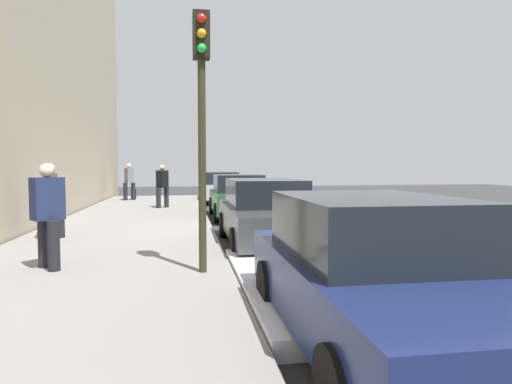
{
  "coord_description": "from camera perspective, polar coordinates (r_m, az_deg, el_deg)",
  "views": [
    {
      "loc": [
        11.13,
        -1.76,
        1.82
      ],
      "look_at": [
        -2.02,
        0.42,
        1.02
      ],
      "focal_mm": 30.63,
      "sensor_mm": 36.0,
      "label": 1
    }
  ],
  "objects": [
    {
      "name": "snow_bank_curb",
      "position": [
        6.36,
        0.56,
        -12.16
      ],
      "size": [
        4.46,
        0.56,
        0.22
      ],
      "primitive_type": "cube",
      "color": "white",
      "rests_on": "ground"
    },
    {
      "name": "parked_car_silver",
      "position": [
        22.03,
        -4.61,
        0.65
      ],
      "size": [
        4.73,
        1.94,
        1.51
      ],
      "color": "black",
      "rests_on": "ground"
    },
    {
      "name": "parked_car_green",
      "position": [
        15.37,
        -2.32,
        -0.55
      ],
      "size": [
        4.24,
        1.92,
        1.51
      ],
      "color": "black",
      "rests_on": "ground"
    },
    {
      "name": "pedestrian_grey_coat",
      "position": [
        22.23,
        -16.23,
        1.46
      ],
      "size": [
        0.57,
        0.55,
        1.81
      ],
      "color": "black",
      "rests_on": "sidewalk"
    },
    {
      "name": "sidewalk",
      "position": [
        11.37,
        -17.14,
        -5.56
      ],
      "size": [
        28.0,
        4.6,
        0.15
      ],
      "primitive_type": "cube",
      "color": "gray",
      "rests_on": "ground"
    },
    {
      "name": "pedestrian_black_coat",
      "position": [
        17.86,
        -12.14,
        0.92
      ],
      "size": [
        0.55,
        0.51,
        1.72
      ],
      "color": "black",
      "rests_on": "sidewalk"
    },
    {
      "name": "traffic_light_pole",
      "position": [
        6.91,
        -7.11,
        12.25
      ],
      "size": [
        0.35,
        0.26,
        4.01
      ],
      "color": "#2D2D19",
      "rests_on": "sidewalk"
    },
    {
      "name": "lane_stripe_centre",
      "position": [
        12.32,
        14.51,
        -5.16
      ],
      "size": [
        28.0,
        0.14,
        0.01
      ],
      "primitive_type": "cube",
      "color": "gold",
      "rests_on": "ground"
    },
    {
      "name": "ground_plane",
      "position": [
        11.42,
        -0.41,
        -5.75
      ],
      "size": [
        56.0,
        56.0,
        0.0
      ],
      "primitive_type": "plane",
      "color": "#333335"
    },
    {
      "name": "parked_car_charcoal",
      "position": [
        9.95,
        1.28,
        -2.7
      ],
      "size": [
        4.47,
        1.92,
        1.51
      ],
      "color": "black",
      "rests_on": "ground"
    },
    {
      "name": "rolling_suitcase",
      "position": [
        22.77,
        -15.69,
        -0.29
      ],
      "size": [
        0.34,
        0.22,
        0.85
      ],
      "color": "black",
      "rests_on": "sidewalk"
    },
    {
      "name": "pedestrian_navy_coat",
      "position": [
        7.79,
        -25.55,
        -2.5
      ],
      "size": [
        0.51,
        0.54,
        1.71
      ],
      "color": "black",
      "rests_on": "sidewalk"
    },
    {
      "name": "pedestrian_brown_coat",
      "position": [
        11.1,
        -25.24,
        -0.77
      ],
      "size": [
        0.53,
        0.55,
        1.73
      ],
      "color": "black",
      "rests_on": "sidewalk"
    },
    {
      "name": "parked_car_navy",
      "position": [
        4.56,
        15.28,
        -10.19
      ],
      "size": [
        4.18,
        1.92,
        1.51
      ],
      "color": "black",
      "rests_on": "ground"
    }
  ]
}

